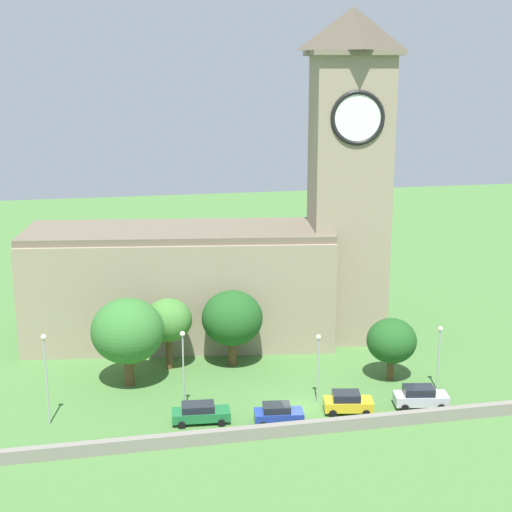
{
  "coord_description": "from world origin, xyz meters",
  "views": [
    {
      "loc": [
        -15.84,
        -59.05,
        28.75
      ],
      "look_at": [
        -1.92,
        7.36,
        11.9
      ],
      "focal_mm": 53.85,
      "sensor_mm": 36.0,
      "label": 1
    }
  ],
  "objects_px": {
    "tree_churchyard": "(232,318)",
    "streetlamp_central": "(318,357)",
    "car_blue": "(278,414)",
    "tree_riverside_east": "(392,341)",
    "car_yellow": "(348,402)",
    "car_green": "(200,413)",
    "streetlamp_west_mid": "(183,359)",
    "car_silver": "(420,397)",
    "church": "(234,249)",
    "streetlamp_east_mid": "(439,347)",
    "tree_by_tower": "(128,331)",
    "tree_riverside_west": "(168,320)",
    "streetlamp_west_end": "(45,366)"
  },
  "relations": [
    {
      "from": "church",
      "to": "streetlamp_east_mid",
      "type": "xyz_separation_m",
      "value": [
        15.58,
        -17.65,
        -5.69
      ]
    },
    {
      "from": "car_silver",
      "to": "tree_riverside_east",
      "type": "bearing_deg",
      "value": 92.63
    },
    {
      "from": "car_yellow",
      "to": "tree_by_tower",
      "type": "xyz_separation_m",
      "value": [
        -17.92,
        9.74,
        4.32
      ]
    },
    {
      "from": "streetlamp_east_mid",
      "to": "car_green",
      "type": "bearing_deg",
      "value": -174.41
    },
    {
      "from": "tree_churchyard",
      "to": "car_green",
      "type": "bearing_deg",
      "value": -112.16
    },
    {
      "from": "tree_riverside_east",
      "to": "tree_churchyard",
      "type": "distance_m",
      "value": 15.44
    },
    {
      "from": "car_green",
      "to": "tree_by_tower",
      "type": "xyz_separation_m",
      "value": [
        -5.36,
        9.01,
        4.41
      ]
    },
    {
      "from": "car_green",
      "to": "streetlamp_east_mid",
      "type": "height_order",
      "value": "streetlamp_east_mid"
    },
    {
      "from": "streetlamp_west_end",
      "to": "car_green",
      "type": "bearing_deg",
      "value": -10.17
    },
    {
      "from": "tree_riverside_west",
      "to": "car_silver",
      "type": "bearing_deg",
      "value": -33.01
    },
    {
      "from": "streetlamp_west_mid",
      "to": "streetlamp_central",
      "type": "distance_m",
      "value": 11.73
    },
    {
      "from": "streetlamp_east_mid",
      "to": "streetlamp_west_mid",
      "type": "bearing_deg",
      "value": -179.7
    },
    {
      "from": "tree_by_tower",
      "to": "tree_riverside_west",
      "type": "distance_m",
      "value": 5.16
    },
    {
      "from": "streetlamp_central",
      "to": "tree_riverside_east",
      "type": "relative_size",
      "value": 1.05
    },
    {
      "from": "streetlamp_west_end",
      "to": "tree_by_tower",
      "type": "bearing_deg",
      "value": 44.66
    },
    {
      "from": "car_blue",
      "to": "car_yellow",
      "type": "xyz_separation_m",
      "value": [
        6.26,
        0.73,
        0.08
      ]
    },
    {
      "from": "streetlamp_west_end",
      "to": "streetlamp_central",
      "type": "distance_m",
      "value": 22.89
    },
    {
      "from": "church",
      "to": "streetlamp_west_mid",
      "type": "height_order",
      "value": "church"
    },
    {
      "from": "car_blue",
      "to": "tree_riverside_west",
      "type": "height_order",
      "value": "tree_riverside_west"
    },
    {
      "from": "car_silver",
      "to": "car_blue",
      "type": "bearing_deg",
      "value": -177.93
    },
    {
      "from": "car_green",
      "to": "car_yellow",
      "type": "distance_m",
      "value": 12.58
    },
    {
      "from": "streetlamp_west_mid",
      "to": "tree_by_tower",
      "type": "relative_size",
      "value": 0.89
    },
    {
      "from": "streetlamp_west_mid",
      "to": "streetlamp_central",
      "type": "xyz_separation_m",
      "value": [
        11.71,
        -0.22,
        -0.62
      ]
    },
    {
      "from": "streetlamp_west_mid",
      "to": "car_green",
      "type": "bearing_deg",
      "value": -61.79
    },
    {
      "from": "tree_by_tower",
      "to": "car_yellow",
      "type": "bearing_deg",
      "value": -28.52
    },
    {
      "from": "car_silver",
      "to": "tree_riverside_west",
      "type": "xyz_separation_m",
      "value": [
        -20.41,
        13.26,
        3.97
      ]
    },
    {
      "from": "streetlamp_west_mid",
      "to": "car_yellow",
      "type": "bearing_deg",
      "value": -11.47
    },
    {
      "from": "streetlamp_central",
      "to": "tree_riverside_east",
      "type": "xyz_separation_m",
      "value": [
        8.14,
        3.44,
        -0.42
      ]
    },
    {
      "from": "streetlamp_west_end",
      "to": "car_yellow",
      "type": "bearing_deg",
      "value": -6.73
    },
    {
      "from": "car_green",
      "to": "car_blue",
      "type": "xyz_separation_m",
      "value": [
        6.3,
        -1.45,
        -0.0
      ]
    },
    {
      "from": "streetlamp_west_end",
      "to": "tree_riverside_west",
      "type": "bearing_deg",
      "value": 42.77
    },
    {
      "from": "car_green",
      "to": "streetlamp_east_mid",
      "type": "bearing_deg",
      "value": 5.59
    },
    {
      "from": "tree_churchyard",
      "to": "streetlamp_central",
      "type": "bearing_deg",
      "value": -60.16
    },
    {
      "from": "car_green",
      "to": "tree_riverside_east",
      "type": "distance_m",
      "value": 19.71
    },
    {
      "from": "tree_riverside_west",
      "to": "tree_by_tower",
      "type": "bearing_deg",
      "value": -140.78
    },
    {
      "from": "car_green",
      "to": "streetlamp_west_mid",
      "type": "xyz_separation_m",
      "value": [
        -1.09,
        2.04,
        4.03
      ]
    },
    {
      "from": "car_yellow",
      "to": "streetlamp_central",
      "type": "bearing_deg",
      "value": 127.21
    },
    {
      "from": "tree_by_tower",
      "to": "tree_riverside_west",
      "type": "relative_size",
      "value": 1.17
    },
    {
      "from": "streetlamp_central",
      "to": "tree_churchyard",
      "type": "distance_m",
      "value": 11.62
    },
    {
      "from": "car_silver",
      "to": "streetlamp_east_mid",
      "type": "height_order",
      "value": "streetlamp_east_mid"
    },
    {
      "from": "car_silver",
      "to": "tree_churchyard",
      "type": "xyz_separation_m",
      "value": [
        -14.2,
        12.88,
        3.89
      ]
    },
    {
      "from": "streetlamp_west_mid",
      "to": "tree_riverside_east",
      "type": "height_order",
      "value": "streetlamp_west_mid"
    },
    {
      "from": "streetlamp_central",
      "to": "tree_churchyard",
      "type": "xyz_separation_m",
      "value": [
        -5.77,
        10.06,
        0.59
      ]
    },
    {
      "from": "car_blue",
      "to": "tree_riverside_east",
      "type": "xyz_separation_m",
      "value": [
        12.46,
        6.72,
        2.99
      ]
    },
    {
      "from": "streetlamp_west_end",
      "to": "streetlamp_west_mid",
      "type": "relative_size",
      "value": 1.07
    },
    {
      "from": "car_yellow",
      "to": "streetlamp_west_end",
      "type": "xyz_separation_m",
      "value": [
        -24.81,
        2.93,
        4.23
      ]
    },
    {
      "from": "car_green",
      "to": "church",
      "type": "bearing_deg",
      "value": 71.85
    },
    {
      "from": "car_silver",
      "to": "car_yellow",
      "type": "bearing_deg",
      "value": 177.66
    },
    {
      "from": "church",
      "to": "car_silver",
      "type": "bearing_deg",
      "value": -58.92
    },
    {
      "from": "car_silver",
      "to": "tree_by_tower",
      "type": "height_order",
      "value": "tree_by_tower"
    }
  ]
}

